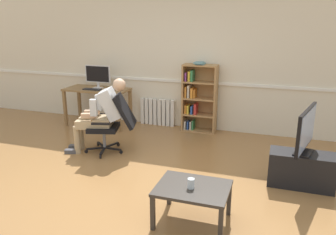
# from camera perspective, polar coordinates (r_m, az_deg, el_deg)

# --- Properties ---
(ground_plane) EXTENTS (18.00, 18.00, 0.00)m
(ground_plane) POSITION_cam_1_polar(r_m,az_deg,el_deg) (4.56, -5.30, -11.20)
(ground_plane) COLOR olive
(back_wall) EXTENTS (12.00, 0.13, 2.70)m
(back_wall) POSITION_cam_1_polar(r_m,az_deg,el_deg) (6.59, 3.82, 9.76)
(back_wall) COLOR beige
(back_wall) RESTS_ON ground_plane
(computer_desk) EXTENTS (1.28, 0.59, 0.76)m
(computer_desk) POSITION_cam_1_polar(r_m,az_deg,el_deg) (6.94, -11.83, 3.89)
(computer_desk) COLOR olive
(computer_desk) RESTS_ON ground_plane
(imac_monitor) EXTENTS (0.55, 0.14, 0.45)m
(imac_monitor) POSITION_cam_1_polar(r_m,az_deg,el_deg) (6.94, -11.74, 7.04)
(imac_monitor) COLOR silver
(imac_monitor) RESTS_ON computer_desk
(keyboard) EXTENTS (0.37, 0.12, 0.02)m
(keyboard) POSITION_cam_1_polar(r_m,az_deg,el_deg) (6.81, -12.65, 4.65)
(keyboard) COLOR black
(keyboard) RESTS_ON computer_desk
(computer_mouse) EXTENTS (0.06, 0.10, 0.03)m
(computer_mouse) POSITION_cam_1_polar(r_m,az_deg,el_deg) (6.69, -10.56, 4.62)
(computer_mouse) COLOR white
(computer_mouse) RESTS_ON computer_desk
(bookshelf) EXTENTS (0.64, 0.30, 1.33)m
(bookshelf) POSITION_cam_1_polar(r_m,az_deg,el_deg) (6.46, 5.03, 3.30)
(bookshelf) COLOR #AD7F4C
(bookshelf) RESTS_ON ground_plane
(radiator) EXTENTS (0.72, 0.08, 0.54)m
(radiator) POSITION_cam_1_polar(r_m,az_deg,el_deg) (6.89, -1.77, 0.93)
(radiator) COLOR white
(radiator) RESTS_ON ground_plane
(office_chair) EXTENTS (0.84, 0.67, 0.96)m
(office_chair) POSITION_cam_1_polar(r_m,az_deg,el_deg) (5.49, -9.20, -0.62)
(office_chair) COLOR black
(office_chair) RESTS_ON ground_plane
(person_seated) EXTENTS (1.02, 0.56, 1.21)m
(person_seated) POSITION_cam_1_polar(r_m,az_deg,el_deg) (5.50, -11.16, 0.70)
(person_seated) COLOR tan
(person_seated) RESTS_ON ground_plane
(tv_stand) EXTENTS (0.81, 0.36, 0.45)m
(tv_stand) POSITION_cam_1_polar(r_m,az_deg,el_deg) (4.75, 21.49, -8.15)
(tv_stand) COLOR black
(tv_stand) RESTS_ON ground_plane
(tv_screen) EXTENTS (0.27, 0.85, 0.59)m
(tv_screen) POSITION_cam_1_polar(r_m,az_deg,el_deg) (4.56, 22.21, -2.01)
(tv_screen) COLOR black
(tv_screen) RESTS_ON tv_stand
(coffee_table) EXTENTS (0.76, 0.59, 0.42)m
(coffee_table) POSITION_cam_1_polar(r_m,az_deg,el_deg) (3.64, 4.18, -12.26)
(coffee_table) COLOR #332D28
(coffee_table) RESTS_ON ground_plane
(drinking_glass) EXTENTS (0.07, 0.07, 0.11)m
(drinking_glass) POSITION_cam_1_polar(r_m,az_deg,el_deg) (3.57, 3.89, -11.00)
(drinking_glass) COLOR silver
(drinking_glass) RESTS_ON coffee_table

